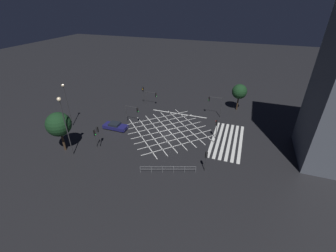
% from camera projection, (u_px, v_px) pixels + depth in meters
% --- Properties ---
extents(ground_plane, '(200.00, 200.00, 0.00)m').
position_uv_depth(ground_plane, '(168.00, 130.00, 41.31)').
color(ground_plane, black).
extents(road_markings, '(17.53, 21.93, 0.01)m').
position_uv_depth(road_markings, '(198.00, 134.00, 40.00)').
color(road_markings, silver).
rests_on(road_markings, ground_plane).
extents(traffic_light_nw_cross, '(0.36, 0.39, 3.31)m').
position_uv_depth(traffic_light_nw_cross, '(95.00, 135.00, 35.27)').
color(traffic_light_nw_cross, '#2D2D30').
rests_on(traffic_light_nw_cross, ground_plane).
extents(traffic_light_median_south, '(0.36, 0.39, 3.66)m').
position_uv_depth(traffic_light_median_south, '(217.00, 126.00, 37.36)').
color(traffic_light_median_south, '#2D2D30').
rests_on(traffic_light_median_south, ground_plane).
extents(traffic_light_ne_cross, '(0.36, 2.72, 3.21)m').
position_uv_depth(traffic_light_ne_cross, '(152.00, 95.00, 49.63)').
color(traffic_light_ne_cross, '#2D2D30').
rests_on(traffic_light_ne_cross, ground_plane).
extents(traffic_light_se_cross, '(0.36, 2.80, 4.25)m').
position_uv_depth(traffic_light_se_cross, '(215.00, 102.00, 44.57)').
color(traffic_light_se_cross, '#2D2D30').
rests_on(traffic_light_se_cross, ground_plane).
extents(traffic_light_sw_main, '(0.39, 0.36, 3.24)m').
position_uv_depth(traffic_light_sw_main, '(206.00, 157.00, 30.44)').
color(traffic_light_sw_main, '#2D2D30').
rests_on(traffic_light_sw_main, ground_plane).
extents(traffic_light_median_north, '(0.36, 2.73, 3.60)m').
position_uv_depth(traffic_light_median_north, '(133.00, 111.00, 42.19)').
color(traffic_light_median_north, '#2D2D30').
rests_on(traffic_light_median_north, ground_plane).
extents(traffic_light_nw_main, '(0.39, 0.36, 3.71)m').
position_uv_depth(traffic_light_nw_main, '(98.00, 133.00, 35.36)').
color(traffic_light_nw_main, '#2D2D30').
rests_on(traffic_light_nw_main, ground_plane).
extents(traffic_light_ne_main, '(0.39, 0.36, 4.24)m').
position_uv_depth(traffic_light_ne_main, '(143.00, 92.00, 49.59)').
color(traffic_light_ne_main, '#2D2D30').
rests_on(traffic_light_ne_main, ground_plane).
extents(street_lamp_east, '(0.51, 0.51, 8.25)m').
position_uv_depth(street_lamp_east, '(66.00, 97.00, 39.77)').
color(street_lamp_east, '#2D2D30').
rests_on(street_lamp_east, ground_plane).
extents(street_lamp_west, '(0.58, 0.58, 9.54)m').
position_uv_depth(street_lamp_west, '(63.00, 114.00, 31.35)').
color(street_lamp_west, '#2D2D30').
rests_on(street_lamp_west, ground_plane).
extents(street_tree_near, '(3.71, 3.71, 6.53)m').
position_uv_depth(street_tree_near, '(59.00, 124.00, 33.58)').
color(street_tree_near, '#38281C').
rests_on(street_tree_near, ground_plane).
extents(street_tree_far, '(3.07, 3.07, 5.72)m').
position_uv_depth(street_tree_far, '(239.00, 92.00, 46.69)').
color(street_tree_far, '#38281C').
rests_on(street_tree_far, ground_plane).
extents(waiting_car, '(1.84, 4.49, 1.24)m').
position_uv_depth(waiting_car, '(115.00, 126.00, 41.29)').
color(waiting_car, '#191951').
rests_on(waiting_car, ground_plane).
extents(pedestrian_railing, '(2.59, 7.28, 1.05)m').
position_uv_depth(pedestrian_railing, '(168.00, 169.00, 30.91)').
color(pedestrian_railing, gray).
rests_on(pedestrian_railing, ground_plane).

